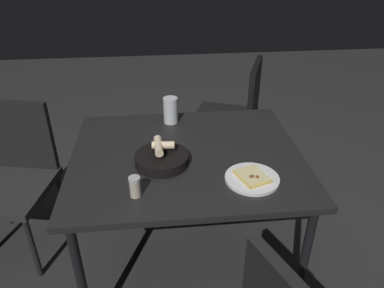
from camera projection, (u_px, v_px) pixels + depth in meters
name	position (u px, v px, depth m)	size (l,w,h in m)	color
ground	(188.00, 260.00, 2.13)	(8.00, 8.00, 0.00)	#2A2A2A
dining_table	(187.00, 165.00, 1.79)	(1.10, 0.91, 0.72)	black
pizza_plate	(252.00, 178.00, 1.57)	(0.23, 0.23, 0.04)	white
bread_basket	(161.00, 158.00, 1.68)	(0.25, 0.25, 0.11)	black
beer_glass	(171.00, 111.00, 2.02)	(0.08, 0.08, 0.14)	silver
pepper_shaker	(135.00, 188.00, 1.47)	(0.05, 0.05, 0.09)	#BFB299
chair_far	(236.00, 111.00, 2.67)	(0.57, 0.57, 0.87)	black
chair_spare	(12.00, 170.00, 2.03)	(0.52, 0.52, 0.86)	#252525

